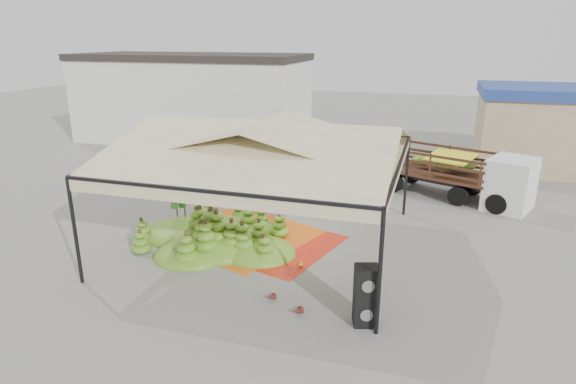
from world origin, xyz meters
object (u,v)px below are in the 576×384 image
(banana_heap, at_px, (217,227))
(speaker_stack, at_px, (366,296))
(truck_left, at_px, (298,150))
(truck_right, at_px, (462,170))
(vendor, at_px, (310,191))

(banana_heap, xyz_separation_m, speaker_stack, (5.21, -3.09, 0.12))
(truck_left, height_order, truck_right, truck_left)
(banana_heap, relative_size, vendor, 3.04)
(banana_heap, bearing_deg, speaker_stack, -30.71)
(vendor, distance_m, truck_right, 6.61)
(speaker_stack, bearing_deg, truck_left, 96.11)
(banana_heap, distance_m, vendor, 4.06)
(speaker_stack, relative_size, truck_left, 0.22)
(vendor, bearing_deg, banana_heap, 64.92)
(banana_heap, distance_m, speaker_stack, 6.06)
(truck_left, bearing_deg, banana_heap, -70.74)
(speaker_stack, height_order, truck_left, truck_left)
(speaker_stack, height_order, vendor, vendor)
(truck_left, xyz_separation_m, truck_right, (7.25, -0.96, -0.11))
(speaker_stack, distance_m, truck_right, 10.56)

